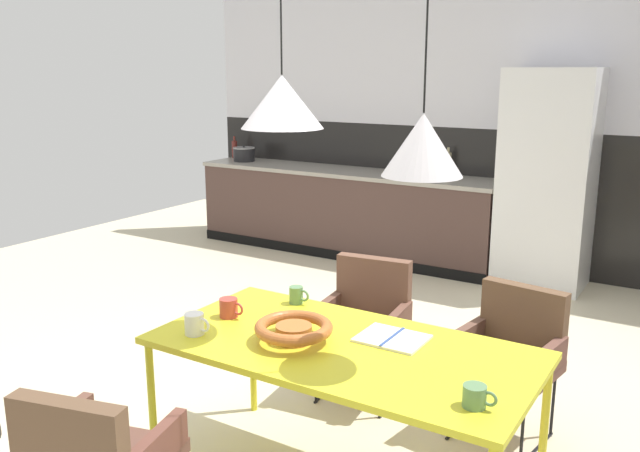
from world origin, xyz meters
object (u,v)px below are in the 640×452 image
armchair_corner_seat (512,345)px  open_book (392,338)px  refrigerator_column (547,180)px  pendant_lamp_over_table_far (423,145)px  mug_short_terracotta (195,324)px  fruit_bowl (294,329)px  cooking_pot (244,154)px  mug_wide_latte (297,295)px  pendant_lamp_over_table_near (282,102)px  dining_table (343,354)px  armchair_by_stool (366,312)px  bottle_oil_tall (235,149)px  bottle_wine_green (448,164)px  mug_white_ceramic (229,308)px  mug_dark_espresso (475,396)px

armchair_corner_seat → open_book: size_ratio=2.69×
refrigerator_column → pendant_lamp_over_table_far: 3.65m
mug_short_terracotta → open_book: bearing=27.8°
fruit_bowl → cooking_pot: 4.83m
mug_wide_latte → pendant_lamp_over_table_far: (0.80, -0.32, 0.85)m
fruit_bowl → mug_wide_latte: bearing=122.1°
refrigerator_column → pendant_lamp_over_table_near: pendant_lamp_over_table_near is taller
refrigerator_column → dining_table: bearing=-90.1°
armchair_by_stool → bottle_oil_tall: size_ratio=3.19×
bottle_oil_tall → pendant_lamp_over_table_far: pendant_lamp_over_table_far is taller
bottle_wine_green → armchair_corner_seat: bearing=-62.6°
armchair_by_stool → mug_wide_latte: mug_wide_latte is taller
mug_white_ceramic → mug_wide_latte: size_ratio=1.18×
open_book → bottle_oil_tall: 5.20m
armchair_corner_seat → bottle_oil_tall: bottle_oil_tall is taller
fruit_bowl → bottle_wine_green: (-0.79, 3.87, 0.22)m
bottle_oil_tall → mug_wide_latte: bearing=-47.3°
armchair_by_stool → open_book: (0.53, -0.77, 0.23)m
armchair_corner_seat → bottle_wine_green: bottle_wine_green is taller
bottle_wine_green → pendant_lamp_over_table_far: pendant_lamp_over_table_far is taller
mug_wide_latte → mug_short_terracotta: bearing=-105.7°
dining_table → armchair_by_stool: bearing=111.8°
bottle_wine_green → bottle_oil_tall: 2.62m
pendant_lamp_over_table_far → mug_short_terracotta: bearing=-164.3°
refrigerator_column → bottle_oil_tall: bearing=177.6°
armchair_corner_seat → armchair_by_stool: bearing=7.1°
armchair_by_stool → mug_white_ceramic: size_ratio=6.01×
dining_table → mug_wide_latte: 0.58m
mug_short_terracotta → bottle_wine_green: bottle_wine_green is taller
mug_wide_latte → bottle_oil_tall: 4.64m
pendant_lamp_over_table_far → refrigerator_column: bearing=95.3°
mug_wide_latte → dining_table: bearing=-35.7°
mug_dark_espresso → open_book: bearing=142.6°
armchair_by_stool → pendant_lamp_over_table_far: 1.61m
armchair_by_stool → open_book: size_ratio=2.73×
fruit_bowl → mug_short_terracotta: 0.46m
cooking_pot → mug_dark_espresso: bearing=-43.4°
dining_table → armchair_by_stool: armchair_by_stool is taller
open_book → cooking_pot: cooking_pot is taller
mug_white_ceramic → dining_table: bearing=-0.1°
bottle_wine_green → mug_white_ceramic: bearing=-84.7°
open_book → armchair_corner_seat: bearing=65.5°
pendant_lamp_over_table_near → open_book: bearing=14.3°
refrigerator_column → pendant_lamp_over_table_far: (0.33, -3.57, 0.66)m
fruit_bowl → bottle_oil_tall: bottle_oil_tall is taller
mug_wide_latte → bottle_oil_tall: (-3.14, 3.41, 0.22)m
armchair_by_stool → mug_dark_espresso: bearing=125.6°
refrigerator_column → mug_white_ceramic: (-0.64, -3.59, -0.19)m
mug_white_ceramic → pendant_lamp_over_table_far: bearing=1.1°
bottle_oil_tall → pendant_lamp_over_table_near: bearing=-48.5°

